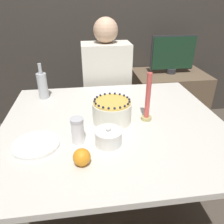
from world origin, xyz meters
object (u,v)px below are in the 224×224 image
Objects in this scene: cake at (112,111)px; candle at (147,101)px; sugar_shaker at (78,130)px; person_man_blue_shirt at (107,99)px; sugar_bowl at (108,137)px; bottle at (42,85)px; tv_monitor at (173,54)px.

candle is (0.20, -0.00, 0.05)m from cake.
sugar_shaker is (-0.19, -0.18, 0.00)m from cake.
candle is 0.23× the size of person_man_blue_shirt.
sugar_bowl is at bearing -13.59° from sugar_shaker.
sugar_bowl is at bearing -139.61° from candle.
sugar_bowl is 0.54× the size of bottle.
person_man_blue_shirt is at bearing -154.90° from tv_monitor.
person_man_blue_shirt reaches higher than tv_monitor.
candle is (0.24, 0.21, 0.07)m from sugar_bowl.
candle is (0.38, 0.17, 0.05)m from sugar_shaker.
sugar_shaker is at bearing 166.41° from sugar_bowl.
bottle is (-0.38, 0.59, 0.05)m from sugar_bowl.
person_man_blue_shirt is at bearing 85.95° from cake.
cake is 1.65× the size of sugar_shaker.
cake reaches higher than sugar_bowl.
person_man_blue_shirt is (0.24, 0.92, -0.27)m from sugar_shaker.
tv_monitor is at bearing 54.22° from cake.
person_man_blue_shirt is at bearing 100.84° from candle.
tv_monitor is (0.78, 1.08, 0.04)m from cake.
sugar_bowl is at bearing -102.33° from cake.
tv_monitor is (0.83, 1.30, 0.06)m from sugar_bowl.
tv_monitor is at bearing 57.42° from sugar_bowl.
cake is 0.18× the size of person_man_blue_shirt.
bottle is 0.20× the size of person_man_blue_shirt.
bottle is at bearing 147.88° from candle.
tv_monitor is (1.20, 0.70, 0.01)m from bottle.
cake is at bearing -42.23° from bottle.
candle is at bearing 40.39° from sugar_bowl.
sugar_bowl is 0.11× the size of person_man_blue_shirt.
person_man_blue_shirt is at bearing 37.23° from bottle.
tv_monitor reaches higher than cake.
cake is at bearing 77.67° from sugar_bowl.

